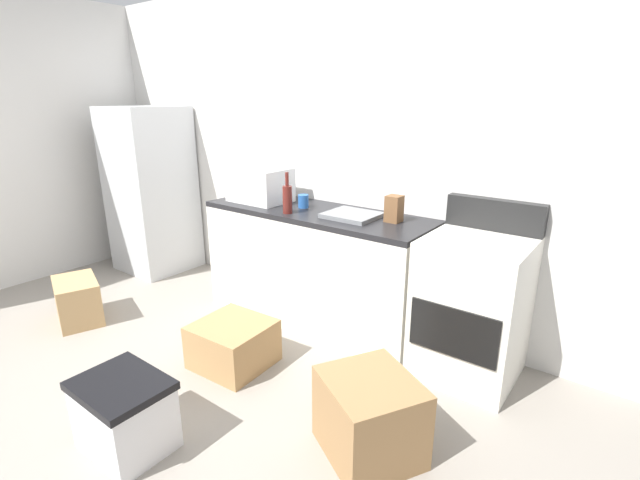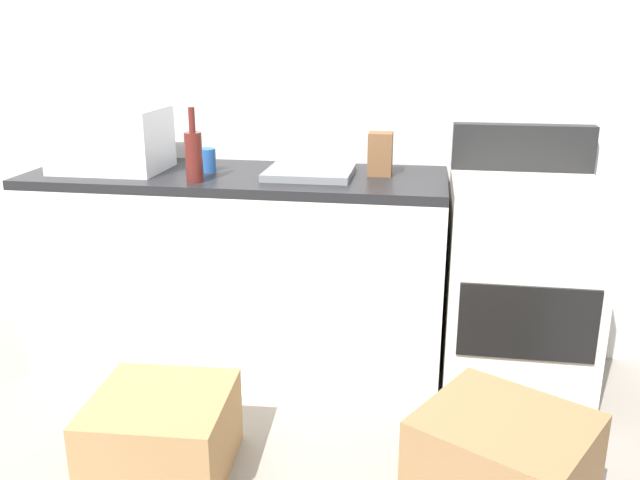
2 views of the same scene
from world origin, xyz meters
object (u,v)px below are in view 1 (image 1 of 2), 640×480
cardboard_box_medium (78,301)px  knife_block (394,209)px  stove_oven (472,306)px  cardboard_box_large (233,344)px  wine_bottle (287,198)px  coffee_mug (303,201)px  refrigerator (151,190)px  microwave (260,185)px  storage_bin (125,414)px  cardboard_box_small (370,417)px

cardboard_box_medium → knife_block: bearing=29.9°
stove_oven → cardboard_box_large: stove_oven is taller
wine_bottle → knife_block: bearing=19.1°
cardboard_box_large → coffee_mug: bearing=95.4°
refrigerator → microwave: (1.50, 0.03, 0.22)m
knife_block → cardboard_box_large: (-0.67, -0.90, -0.84)m
coffee_mug → storage_bin: (0.21, -1.70, -0.76)m
microwave → wine_bottle: bearing=-21.3°
cardboard_box_large → refrigerator: bearing=158.4°
refrigerator → cardboard_box_large: size_ratio=3.52×
refrigerator → coffee_mug: size_ratio=16.26×
stove_oven → storage_bin: (-1.14, -1.69, -0.27)m
refrigerator → knife_block: refrigerator is taller
coffee_mug → cardboard_box_large: 1.17m
coffee_mug → storage_bin: 1.87m
microwave → cardboard_box_medium: size_ratio=1.01×
refrigerator → wine_bottle: size_ratio=5.42×
knife_block → storage_bin: bearing=-107.1°
cardboard_box_large → knife_block: bearing=53.6°
microwave → cardboard_box_large: size_ratio=0.99×
stove_oven → microwave: (-1.77, -0.03, 0.57)m
refrigerator → cardboard_box_small: size_ratio=3.50×
coffee_mug → cardboard_box_small: bearing=-39.3°
cardboard_box_large → cardboard_box_small: size_ratio=1.00×
refrigerator → microwave: 1.52m
stove_oven → storage_bin: stove_oven is taller
wine_bottle → cardboard_box_small: wine_bottle is taller
refrigerator → knife_block: bearing=2.3°
refrigerator → wine_bottle: 1.95m
coffee_mug → cardboard_box_large: bearing=-84.6°
cardboard_box_large → cardboard_box_small: 1.14m
coffee_mug → wine_bottle: bearing=-85.1°
cardboard_box_medium → storage_bin: (1.58, -0.53, 0.02)m
cardboard_box_small → stove_oven: bearing=81.8°
microwave → cardboard_box_large: bearing=-58.6°
stove_oven → cardboard_box_small: 1.03m
cardboard_box_small → cardboard_box_large: bearing=173.2°
coffee_mug → cardboard_box_large: size_ratio=0.22×
storage_bin → wine_bottle: bearing=97.4°
refrigerator → stove_oven: bearing=1.0°
wine_bottle → microwave: bearing=158.7°
refrigerator → cardboard_box_medium: size_ratio=3.58×
microwave → cardboard_box_large: (0.50, -0.82, -0.89)m
cardboard_box_small → storage_bin: bearing=-144.7°
knife_block → cardboard_box_large: bearing=-126.4°
cardboard_box_medium → storage_bin: 1.66m
wine_bottle → cardboard_box_medium: size_ratio=0.66×
microwave → cardboard_box_small: microwave is taller
refrigerator → cardboard_box_large: refrigerator is taller
wine_bottle → cardboard_box_small: 1.64m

